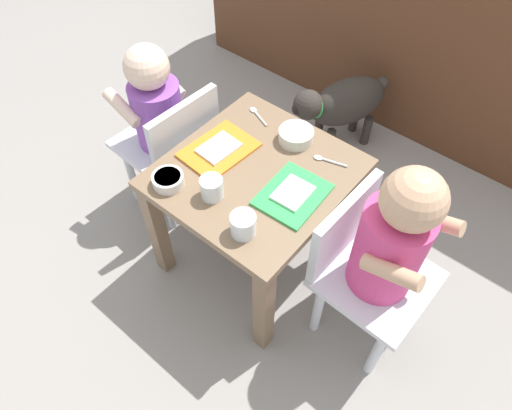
{
  "coord_description": "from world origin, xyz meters",
  "views": [
    {
      "loc": [
        0.56,
        -0.68,
        1.38
      ],
      "look_at": [
        0.0,
        0.0,
        0.28
      ],
      "focal_mm": 32.78,
      "sensor_mm": 36.0,
      "label": 1
    }
  ],
  "objects_px": {
    "spoon_by_right_tray": "(257,114)",
    "cereal_bowl_right_side": "(168,180)",
    "spoon_by_left_tray": "(327,160)",
    "seated_child_left": "(160,115)",
    "water_cup_left": "(243,226)",
    "water_cup_right": "(212,189)",
    "seated_child_right": "(386,245)",
    "food_tray_right": "(293,194)",
    "dining_table": "(256,191)",
    "food_tray_left": "(219,149)",
    "dog": "(343,103)",
    "veggie_bowl_far": "(296,135)"
  },
  "relations": [
    {
      "from": "spoon_by_left_tray",
      "to": "seated_child_right",
      "type": "bearing_deg",
      "value": -28.34
    },
    {
      "from": "water_cup_left",
      "to": "spoon_by_left_tray",
      "type": "bearing_deg",
      "value": 86.38
    },
    {
      "from": "water_cup_left",
      "to": "dog",
      "type": "bearing_deg",
      "value": 103.93
    },
    {
      "from": "seated_child_right",
      "to": "food_tray_right",
      "type": "bearing_deg",
      "value": -176.75
    },
    {
      "from": "seated_child_right",
      "to": "food_tray_left",
      "type": "distance_m",
      "value": 0.54
    },
    {
      "from": "water_cup_right",
      "to": "water_cup_left",
      "type": "bearing_deg",
      "value": -15.32
    },
    {
      "from": "water_cup_right",
      "to": "veggie_bowl_far",
      "type": "bearing_deg",
      "value": 81.91
    },
    {
      "from": "food_tray_right",
      "to": "cereal_bowl_right_side",
      "type": "height_order",
      "value": "cereal_bowl_right_side"
    },
    {
      "from": "seated_child_left",
      "to": "food_tray_left",
      "type": "relative_size",
      "value": 2.99
    },
    {
      "from": "water_cup_left",
      "to": "veggie_bowl_far",
      "type": "xyz_separation_m",
      "value": [
        -0.1,
        0.35,
        -0.01
      ]
    },
    {
      "from": "food_tray_left",
      "to": "veggie_bowl_far",
      "type": "relative_size",
      "value": 2.11
    },
    {
      "from": "dog",
      "to": "food_tray_right",
      "type": "height_order",
      "value": "food_tray_right"
    },
    {
      "from": "water_cup_right",
      "to": "cereal_bowl_right_side",
      "type": "height_order",
      "value": "water_cup_right"
    },
    {
      "from": "dining_table",
      "to": "dog",
      "type": "relative_size",
      "value": 1.25
    },
    {
      "from": "food_tray_right",
      "to": "water_cup_right",
      "type": "relative_size",
      "value": 3.14
    },
    {
      "from": "food_tray_left",
      "to": "cereal_bowl_right_side",
      "type": "relative_size",
      "value": 2.49
    },
    {
      "from": "veggie_bowl_far",
      "to": "food_tray_left",
      "type": "bearing_deg",
      "value": -129.41
    },
    {
      "from": "veggie_bowl_far",
      "to": "water_cup_left",
      "type": "bearing_deg",
      "value": -74.58
    },
    {
      "from": "water_cup_right",
      "to": "cereal_bowl_right_side",
      "type": "distance_m",
      "value": 0.13
    },
    {
      "from": "spoon_by_right_tray",
      "to": "seated_child_left",
      "type": "bearing_deg",
      "value": -145.94
    },
    {
      "from": "veggie_bowl_far",
      "to": "seated_child_right",
      "type": "bearing_deg",
      "value": -22.18
    },
    {
      "from": "veggie_bowl_far",
      "to": "spoon_by_right_tray",
      "type": "relative_size",
      "value": 1.05
    },
    {
      "from": "seated_child_right",
      "to": "cereal_bowl_right_side",
      "type": "distance_m",
      "value": 0.59
    },
    {
      "from": "food_tray_left",
      "to": "spoon_by_left_tray",
      "type": "xyz_separation_m",
      "value": [
        0.26,
        0.16,
        -0.0
      ]
    },
    {
      "from": "seated_child_right",
      "to": "dining_table",
      "type": "bearing_deg",
      "value": -178.82
    },
    {
      "from": "water_cup_left",
      "to": "cereal_bowl_right_side",
      "type": "bearing_deg",
      "value": -178.48
    },
    {
      "from": "seated_child_right",
      "to": "dog",
      "type": "height_order",
      "value": "seated_child_right"
    },
    {
      "from": "spoon_by_right_tray",
      "to": "spoon_by_left_tray",
      "type": "bearing_deg",
      "value": -5.52
    },
    {
      "from": "food_tray_right",
      "to": "veggie_bowl_far",
      "type": "relative_size",
      "value": 1.89
    },
    {
      "from": "dining_table",
      "to": "veggie_bowl_far",
      "type": "height_order",
      "value": "veggie_bowl_far"
    },
    {
      "from": "food_tray_left",
      "to": "food_tray_right",
      "type": "xyz_separation_m",
      "value": [
        0.26,
        -0.0,
        0.0
      ]
    },
    {
      "from": "dining_table",
      "to": "dog",
      "type": "bearing_deg",
      "value": 98.55
    },
    {
      "from": "seated_child_right",
      "to": "food_tray_right",
      "type": "height_order",
      "value": "seated_child_right"
    },
    {
      "from": "water_cup_left",
      "to": "spoon_by_right_tray",
      "type": "distance_m",
      "value": 0.44
    },
    {
      "from": "water_cup_right",
      "to": "spoon_by_left_tray",
      "type": "relative_size",
      "value": 0.62
    },
    {
      "from": "food_tray_left",
      "to": "food_tray_right",
      "type": "height_order",
      "value": "same"
    },
    {
      "from": "food_tray_left",
      "to": "water_cup_left",
      "type": "relative_size",
      "value": 3.32
    },
    {
      "from": "seated_child_left",
      "to": "cereal_bowl_right_side",
      "type": "distance_m",
      "value": 0.32
    },
    {
      "from": "water_cup_left",
      "to": "dining_table",
      "type": "bearing_deg",
      "value": 120.91
    },
    {
      "from": "spoon_by_left_tray",
      "to": "dining_table",
      "type": "bearing_deg",
      "value": -129.61
    },
    {
      "from": "spoon_by_left_tray",
      "to": "spoon_by_right_tray",
      "type": "xyz_separation_m",
      "value": [
        -0.28,
        0.03,
        0.0
      ]
    },
    {
      "from": "water_cup_left",
      "to": "spoon_by_left_tray",
      "type": "relative_size",
      "value": 0.66
    },
    {
      "from": "seated_child_left",
      "to": "spoon_by_right_tray",
      "type": "distance_m",
      "value": 0.31
    },
    {
      "from": "food_tray_left",
      "to": "food_tray_right",
      "type": "bearing_deg",
      "value": -0.0
    },
    {
      "from": "spoon_by_right_tray",
      "to": "cereal_bowl_right_side",
      "type": "bearing_deg",
      "value": -90.65
    },
    {
      "from": "dining_table",
      "to": "spoon_by_right_tray",
      "type": "distance_m",
      "value": 0.25
    },
    {
      "from": "seated_child_left",
      "to": "dog",
      "type": "xyz_separation_m",
      "value": [
        0.3,
        0.64,
        -0.2
      ]
    },
    {
      "from": "dining_table",
      "to": "seated_child_right",
      "type": "relative_size",
      "value": 0.73
    },
    {
      "from": "seated_child_left",
      "to": "food_tray_left",
      "type": "xyz_separation_m",
      "value": [
        0.27,
        -0.02,
        0.03
      ]
    },
    {
      "from": "water_cup_left",
      "to": "water_cup_right",
      "type": "height_order",
      "value": "same"
    }
  ]
}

